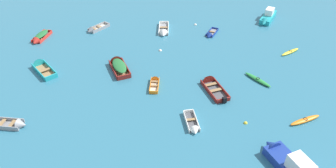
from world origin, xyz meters
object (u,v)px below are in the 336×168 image
object	(u,v)px
rowboat_maroon_outer_left	(118,65)
rowboat_deep_blue_midfield_left	(210,35)
motor_launch_deep_blue_far_right	(290,164)
rowboat_white_center	(193,127)
rowboat_white_foreground_center	(164,32)
mooring_buoy_between_boats_right	(245,123)
rowboat_red_far_left	(39,38)
kayak_green_far_back	(258,80)
mooring_buoy_midfield	(195,25)
rowboat_orange_outer_right	(155,82)
mooring_buoy_near_foreground	(160,51)
rowboat_grey_near_left	(14,125)
kayak_orange_distant_center	(305,120)
rowboat_turquoise_back_row_right	(41,66)
motor_launch_turquoise_near_right	(268,17)
rowboat_maroon_near_camera	(210,84)
kayak_yellow_cluster_inner	(290,52)
rowboat_grey_back_row_center	(94,30)

from	to	relation	value
rowboat_maroon_outer_left	rowboat_deep_blue_midfield_left	bearing A→B (deg)	30.42
motor_launch_deep_blue_far_right	rowboat_white_center	world-z (taller)	motor_launch_deep_blue_far_right
rowboat_white_foreground_center	mooring_buoy_between_boats_right	xyz separation A→B (m)	(6.42, -18.92, -0.20)
rowboat_red_far_left	mooring_buoy_between_boats_right	xyz separation A→B (m)	(23.25, -18.20, -0.32)
rowboat_maroon_outer_left	kayak_green_far_back	bearing A→B (deg)	-14.07
mooring_buoy_midfield	rowboat_red_far_left	bearing A→B (deg)	-171.81
rowboat_orange_outer_right	mooring_buoy_midfield	distance (m)	15.70
mooring_buoy_between_boats_right	motor_launch_deep_blue_far_right	bearing A→B (deg)	-70.79
rowboat_maroon_outer_left	mooring_buoy_near_foreground	bearing A→B (deg)	34.78
rowboat_grey_near_left	kayak_orange_distant_center	size ratio (longest dim) A/B	1.19
rowboat_red_far_left	kayak_green_far_back	xyz separation A→B (m)	(26.45, -11.59, -0.15)
rowboat_turquoise_back_row_right	mooring_buoy_between_boats_right	size ratio (longest dim) A/B	12.20
motor_launch_turquoise_near_right	rowboat_orange_outer_right	bearing A→B (deg)	-139.59
rowboat_maroon_outer_left	kayak_orange_distant_center	xyz separation A→B (m)	(17.87, -10.64, -0.25)
rowboat_white_foreground_center	mooring_buoy_between_boats_right	distance (m)	19.98
rowboat_grey_near_left	kayak_orange_distant_center	world-z (taller)	rowboat_grey_near_left
rowboat_maroon_near_camera	rowboat_turquoise_back_row_right	xyz separation A→B (m)	(-19.10, 4.87, 0.04)
kayak_yellow_cluster_inner	rowboat_grey_back_row_center	size ratio (longest dim) A/B	0.87
rowboat_white_foreground_center	rowboat_red_far_left	xyz separation A→B (m)	(-16.83, -0.72, 0.12)
rowboat_white_foreground_center	motor_launch_turquoise_near_right	world-z (taller)	motor_launch_turquoise_near_right
rowboat_maroon_outer_left	mooring_buoy_midfield	world-z (taller)	rowboat_maroon_outer_left
rowboat_orange_outer_right	mooring_buoy_near_foreground	bearing A→B (deg)	82.17
rowboat_deep_blue_midfield_left	motor_launch_turquoise_near_right	xyz separation A→B (m)	(9.56, 4.38, 0.39)
rowboat_white_foreground_center	kayak_green_far_back	distance (m)	15.63
rowboat_maroon_outer_left	rowboat_maroon_near_camera	distance (m)	10.99
rowboat_red_far_left	rowboat_grey_back_row_center	xyz separation A→B (m)	(7.05, 2.17, -0.12)
kayak_green_far_back	kayak_orange_distant_center	distance (m)	7.16
rowboat_deep_blue_midfield_left	rowboat_white_center	bearing A→B (deg)	-105.22
mooring_buoy_midfield	mooring_buoy_near_foreground	world-z (taller)	mooring_buoy_near_foreground
mooring_buoy_midfield	kayak_yellow_cluster_inner	bearing A→B (deg)	-40.05
rowboat_white_foreground_center	mooring_buoy_near_foreground	size ratio (longest dim) A/B	11.04
motor_launch_deep_blue_far_right	mooring_buoy_between_boats_right	world-z (taller)	motor_launch_deep_blue_far_right
rowboat_white_foreground_center	rowboat_maroon_near_camera	world-z (taller)	rowboat_maroon_near_camera
kayak_orange_distant_center	mooring_buoy_between_boats_right	distance (m)	5.58
kayak_green_far_back	kayak_orange_distant_center	xyz separation A→B (m)	(2.38, -6.75, -0.01)
rowboat_deep_blue_midfield_left	rowboat_white_center	world-z (taller)	rowboat_white_center
rowboat_maroon_near_camera	rowboat_orange_outer_right	bearing A→B (deg)	171.27
mooring_buoy_near_foreground	kayak_green_far_back	bearing A→B (deg)	-35.77
rowboat_grey_back_row_center	mooring_buoy_midfield	xyz separation A→B (m)	(14.64, 0.95, -0.20)
kayak_orange_distant_center	mooring_buoy_midfield	distance (m)	22.62
rowboat_red_far_left	rowboat_white_center	distance (m)	26.02
kayak_orange_distant_center	rowboat_maroon_near_camera	world-z (taller)	rowboat_maroon_near_camera
rowboat_white_foreground_center	kayak_orange_distant_center	world-z (taller)	rowboat_white_foreground_center
motor_launch_turquoise_near_right	motor_launch_deep_blue_far_right	bearing A→B (deg)	-105.48
mooring_buoy_between_boats_right	mooring_buoy_near_foreground	bearing A→B (deg)	116.94
motor_launch_deep_blue_far_right	rowboat_turquoise_back_row_right	world-z (taller)	motor_launch_deep_blue_far_right
kayak_yellow_cluster_inner	motor_launch_deep_blue_far_right	size ratio (longest dim) A/B	0.50
rowboat_white_center	kayak_orange_distant_center	bearing A→B (deg)	0.78
kayak_orange_distant_center	rowboat_white_center	size ratio (longest dim) A/B	1.04
rowboat_orange_outer_right	rowboat_white_foreground_center	distance (m)	11.99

